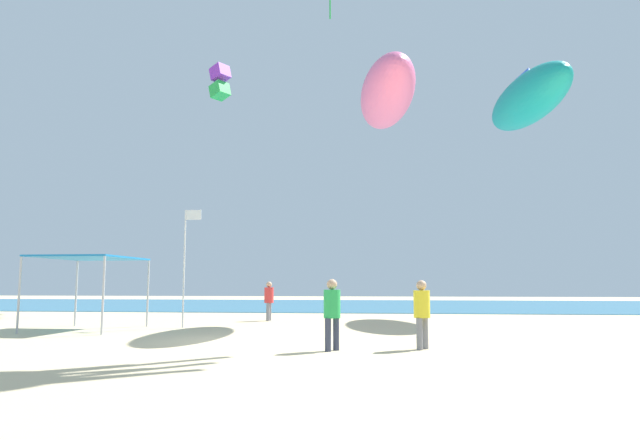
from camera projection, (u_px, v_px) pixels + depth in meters
ground at (250, 344)px, 14.91m from camera, size 110.00×110.00×0.10m
ocean_strip at (336, 305)px, 41.39m from camera, size 110.00×23.88×0.03m
canopy_tent at (90, 260)px, 19.20m from camera, size 2.85×3.38×2.47m
person_near_tent at (332, 309)px, 13.11m from camera, size 0.39×0.39×1.66m
person_leftmost at (269, 298)px, 23.70m from camera, size 0.39×0.44×1.64m
person_central at (422, 309)px, 13.40m from camera, size 0.39×0.39×1.63m
banner_flag at (186, 257)px, 19.98m from camera, size 0.61×0.06×4.18m
kite_inflatable_teal at (528, 99)px, 26.90m from camera, size 3.86×8.03×3.07m
kite_box_purple at (220, 82)px, 36.15m from camera, size 1.48×1.42×2.24m
kite_inflatable_pink at (387, 94)px, 22.24m from camera, size 3.06×7.12×2.70m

